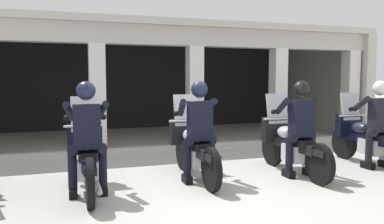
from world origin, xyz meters
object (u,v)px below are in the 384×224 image
Objects in this scene: motorcycle_far_right at (366,138)px; bollard_kerbside at (372,123)px; police_officer_center at (199,123)px; police_officer_far_right at (378,117)px; police_officer_left at (87,129)px; motorcycle_center at (193,147)px; motorcycle_left at (87,156)px; police_officer_right at (300,120)px; motorcycle_right at (290,144)px.

bollard_kerbside is at bearing 47.07° from motorcycle_far_right.
police_officer_center and police_officer_far_right have the same top height.
motorcycle_center is (1.69, 0.48, -0.44)m from police_officer_left.
police_officer_right reaches higher than motorcycle_left.
police_officer_right is 0.78× the size of motorcycle_far_right.
police_officer_far_right is (1.69, -0.21, 0.44)m from motorcycle_right.
police_officer_right is 1.78m from motorcycle_far_right.
bollard_kerbside is (3.69, 2.31, -0.44)m from police_officer_right.
motorcycle_left is at bearing -179.62° from police_officer_far_right.
police_officer_center is at bearing -179.29° from police_officer_far_right.
motorcycle_left is 1.29× the size of police_officer_left.
bollard_kerbside is (1.99, 1.95, -0.00)m from motorcycle_far_right.
police_officer_center and police_officer_right have the same top height.
police_officer_far_right is (3.38, -0.12, 0.00)m from police_officer_center.
motorcycle_center is 1.29× the size of police_officer_far_right.
motorcycle_far_right is at bearing 5.00° from motorcycle_left.
police_officer_left is 1.70m from police_officer_center.
motorcycle_far_right is (5.07, 0.36, -0.44)m from police_officer_left.
motorcycle_right is 1.00× the size of motorcycle_far_right.
police_officer_center reaches higher than motorcycle_left.
motorcycle_left is 1.70m from motorcycle_center.
motorcycle_far_right reaches higher than bollard_kerbside.
police_officer_left is 5.07m from police_officer_far_right.
motorcycle_left is 0.52m from police_officer_left.
police_officer_right is at bearing -147.93° from bollard_kerbside.
police_officer_right is at bearing -88.32° from motorcycle_right.
police_officer_right is (1.69, -0.48, 0.44)m from motorcycle_center.
motorcycle_center is 1.29× the size of police_officer_right.
police_officer_left is at bearing -176.01° from police_officer_center.
police_officer_left reaches higher than motorcycle_left.
police_officer_left reaches higher than motorcycle_right.
police_officer_center is 1.58× the size of bollard_kerbside.
motorcycle_left is 5.07m from motorcycle_far_right.
motorcycle_center is 2.03× the size of bollard_kerbside.
police_officer_far_right is (-0.00, -0.28, 0.44)m from motorcycle_far_right.
police_officer_center reaches higher than motorcycle_center.
motorcycle_center is 3.43m from police_officer_far_right.
police_officer_left is 1.00× the size of police_officer_right.
motorcycle_center is at bearing 166.22° from police_officer_right.
motorcycle_center is 1.81m from police_officer_right.
motorcycle_left reaches higher than bollard_kerbside.
motorcycle_center and motorcycle_right have the same top height.
police_officer_right is (3.38, -0.28, 0.44)m from motorcycle_left.
police_officer_left is 0.78× the size of motorcycle_far_right.
police_officer_left is 3.38m from police_officer_right.
motorcycle_center is at bearing -179.29° from motorcycle_far_right.
police_officer_far_right is at bearing 1.79° from motorcycle_left.
police_officer_right is 1.69m from police_officer_far_right.
police_officer_left is 1.81m from motorcycle_center.
motorcycle_center is 1.00× the size of motorcycle_right.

